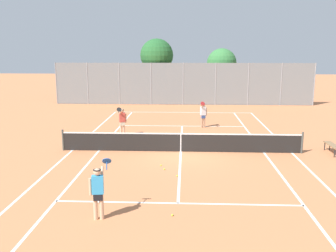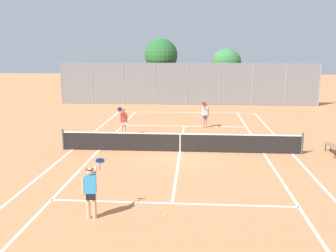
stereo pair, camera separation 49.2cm
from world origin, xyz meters
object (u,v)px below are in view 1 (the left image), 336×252
at_px(player_far_right, 203,114).
at_px(loose_tennis_ball_3, 177,176).
at_px(player_far_left, 122,120).
at_px(loose_tennis_ball_0, 161,165).
at_px(tree_behind_left, 157,56).
at_px(tree_behind_right, 222,64).
at_px(player_near_side, 98,190).
at_px(loose_tennis_ball_2, 172,215).
at_px(loose_tennis_ball_1, 164,169).
at_px(tennis_net, 181,142).
at_px(courtside_bench, 332,146).

distance_m(player_far_right, loose_tennis_ball_3, 9.88).
xyz_separation_m(player_far_left, loose_tennis_ball_3, (3.40, -7.13, -0.89)).
xyz_separation_m(loose_tennis_ball_0, loose_tennis_ball_3, (0.74, -1.34, 0.00)).
xyz_separation_m(loose_tennis_ball_0, tree_behind_left, (-1.64, 20.17, 4.35)).
bearing_deg(tree_behind_right, tree_behind_left, -163.50).
distance_m(player_near_side, loose_tennis_ball_3, 4.64).
distance_m(loose_tennis_ball_2, loose_tennis_ball_3, 3.65).
distance_m(loose_tennis_ball_0, loose_tennis_ball_2, 5.04).
relative_size(loose_tennis_ball_1, tree_behind_right, 0.01).
height_order(player_far_right, tree_behind_right, tree_behind_right).
bearing_deg(tree_behind_left, player_far_right, -71.92).
xyz_separation_m(player_near_side, loose_tennis_ball_1, (1.70, 4.76, -0.89)).
relative_size(player_far_right, loose_tennis_ball_0, 26.88).
height_order(tennis_net, player_far_right, player_far_right).
height_order(tree_behind_left, tree_behind_right, tree_behind_left).
bearing_deg(player_far_left, loose_tennis_ball_1, -65.78).
xyz_separation_m(loose_tennis_ball_1, loose_tennis_ball_3, (0.56, -0.81, 0.00)).
xyz_separation_m(player_far_left, tree_behind_right, (7.30, 16.24, 2.67)).
distance_m(player_far_left, loose_tennis_ball_0, 6.44).
bearing_deg(courtside_bench, loose_tennis_ball_0, -163.91).
xyz_separation_m(loose_tennis_ball_0, loose_tennis_ball_1, (0.18, -0.52, 0.00)).
relative_size(player_far_right, loose_tennis_ball_2, 26.88).
bearing_deg(loose_tennis_ball_3, loose_tennis_ball_2, -91.00).
bearing_deg(player_near_side, loose_tennis_ball_1, 70.32).
bearing_deg(loose_tennis_ball_1, tennis_net, 77.24).
height_order(loose_tennis_ball_0, courtside_bench, courtside_bench).
height_order(player_far_right, loose_tennis_ball_2, player_far_right).
xyz_separation_m(player_far_left, player_far_right, (4.87, 2.60, 0.00)).
height_order(player_far_right, loose_tennis_ball_0, player_far_right).
bearing_deg(loose_tennis_ball_1, player_far_left, 114.22).
bearing_deg(loose_tennis_ball_1, loose_tennis_ball_2, -83.60).
bearing_deg(loose_tennis_ball_2, player_far_left, 107.22).
height_order(player_near_side, loose_tennis_ball_0, player_near_side).
height_order(loose_tennis_ball_1, loose_tennis_ball_3, same).
xyz_separation_m(player_far_right, courtside_bench, (6.04, -6.01, -0.52)).
bearing_deg(courtside_bench, loose_tennis_ball_2, -135.77).
bearing_deg(tennis_net, player_near_side, -107.11).
distance_m(player_near_side, courtside_bench, 12.44).
relative_size(player_far_right, courtside_bench, 1.18).
relative_size(player_near_side, tree_behind_left, 0.29).
height_order(loose_tennis_ball_3, tree_behind_left, tree_behind_left).
height_order(loose_tennis_ball_1, tree_behind_right, tree_behind_right).
height_order(player_far_left, tree_behind_right, tree_behind_right).
bearing_deg(player_far_left, loose_tennis_ball_3, -64.47).
relative_size(loose_tennis_ball_3, tree_behind_left, 0.01).
relative_size(loose_tennis_ball_0, tree_behind_right, 0.01).
distance_m(player_near_side, tree_behind_left, 25.69).
bearing_deg(tennis_net, player_far_left, 135.79).
bearing_deg(player_far_right, loose_tennis_ball_0, -104.75).
bearing_deg(player_far_right, loose_tennis_ball_1, -102.85).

